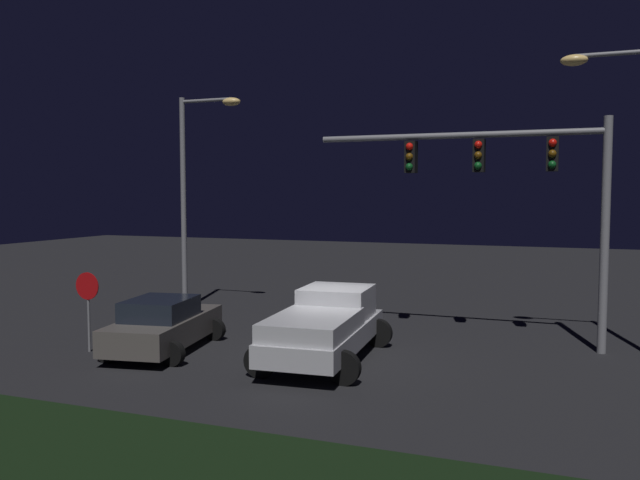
{
  "coord_description": "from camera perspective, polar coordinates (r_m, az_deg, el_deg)",
  "views": [
    {
      "loc": [
        5.91,
        -16.39,
        4.39
      ],
      "look_at": [
        -1.02,
        1.89,
        3.0
      ],
      "focal_mm": 36.25,
      "sensor_mm": 36.0,
      "label": 1
    }
  ],
  "objects": [
    {
      "name": "pickup_truck",
      "position": [
        17.25,
        0.59,
        -7.26
      ],
      "size": [
        3.12,
        5.52,
        1.8
      ],
      "rotation": [
        0.0,
        0.0,
        1.64
      ],
      "color": "#B7B7BC",
      "rests_on": "ground_plane"
    },
    {
      "name": "street_lamp_left",
      "position": [
        24.62,
        -11.0,
        5.49
      ],
      "size": [
        2.53,
        0.44,
        7.97
      ],
      "color": "slate",
      "rests_on": "ground_plane"
    },
    {
      "name": "traffic_signal_gantry",
      "position": [
        19.24,
        16.67,
        5.42
      ],
      "size": [
        8.32,
        0.56,
        6.5
      ],
      "color": "slate",
      "rests_on": "ground_plane"
    },
    {
      "name": "car_sedan",
      "position": [
        18.72,
        -13.65,
        -7.28
      ],
      "size": [
        2.94,
        4.63,
        1.51
      ],
      "rotation": [
        0.0,
        0.0,
        1.73
      ],
      "color": "#514C47",
      "rests_on": "ground_plane"
    },
    {
      "name": "stop_sign",
      "position": [
        19.07,
        -19.82,
        -4.69
      ],
      "size": [
        0.76,
        0.08,
        2.23
      ],
      "color": "slate",
      "rests_on": "ground_plane"
    },
    {
      "name": "ground_plane",
      "position": [
        17.96,
        0.93,
        -10.07
      ],
      "size": [
        80.0,
        80.0,
        0.0
      ],
      "primitive_type": "plane",
      "color": "black"
    }
  ]
}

